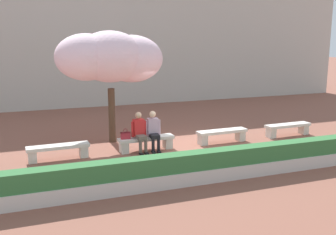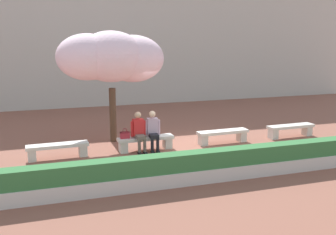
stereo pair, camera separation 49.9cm
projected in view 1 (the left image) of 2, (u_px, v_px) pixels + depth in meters
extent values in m
plane|color=brown|center=(185.00, 146.00, 13.36)|extent=(100.00, 100.00, 0.00)
cube|color=#B7B2A8|center=(112.00, 37.00, 22.53)|extent=(28.00, 4.00, 7.32)
cube|color=beige|center=(58.00, 147.00, 11.83)|extent=(1.86, 0.48, 0.10)
cube|color=beige|center=(32.00, 157.00, 11.60)|extent=(0.25, 0.35, 0.35)
cube|color=beige|center=(84.00, 151.00, 12.16)|extent=(0.25, 0.35, 0.35)
cube|color=beige|center=(146.00, 138.00, 12.80)|extent=(1.86, 0.48, 0.10)
cube|color=beige|center=(124.00, 148.00, 12.56)|extent=(0.25, 0.35, 0.35)
cube|color=beige|center=(168.00, 143.00, 13.12)|extent=(0.25, 0.35, 0.35)
cube|color=beige|center=(222.00, 131.00, 13.76)|extent=(1.86, 0.48, 0.10)
cube|color=beige|center=(203.00, 140.00, 13.52)|extent=(0.25, 0.35, 0.35)
cube|color=beige|center=(240.00, 136.00, 14.08)|extent=(0.25, 0.35, 0.35)
cube|color=beige|center=(288.00, 125.00, 14.72)|extent=(1.86, 0.48, 0.10)
cube|color=beige|center=(271.00, 133.00, 14.48)|extent=(0.25, 0.35, 0.35)
cube|color=beige|center=(303.00, 129.00, 15.04)|extent=(0.25, 0.35, 0.35)
cube|color=black|center=(141.00, 154.00, 12.38)|extent=(0.11, 0.23, 0.06)
cylinder|color=brown|center=(140.00, 147.00, 12.39)|extent=(0.10, 0.10, 0.42)
cube|color=black|center=(146.00, 153.00, 12.45)|extent=(0.11, 0.23, 0.06)
cylinder|color=brown|center=(146.00, 146.00, 12.46)|extent=(0.10, 0.10, 0.42)
cube|color=brown|center=(141.00, 137.00, 12.53)|extent=(0.30, 0.41, 0.12)
cube|color=red|center=(139.00, 127.00, 12.67)|extent=(0.35, 0.24, 0.54)
sphere|color=tan|center=(138.00, 115.00, 12.59)|extent=(0.21, 0.21, 0.21)
cylinder|color=red|center=(133.00, 129.00, 12.58)|extent=(0.09, 0.09, 0.50)
cylinder|color=red|center=(145.00, 128.00, 12.75)|extent=(0.09, 0.09, 0.50)
cube|color=black|center=(154.00, 152.00, 12.53)|extent=(0.12, 0.23, 0.06)
cylinder|color=black|center=(153.00, 146.00, 12.55)|extent=(0.10, 0.10, 0.42)
cube|color=black|center=(159.00, 152.00, 12.58)|extent=(0.12, 0.23, 0.06)
cylinder|color=black|center=(159.00, 145.00, 12.60)|extent=(0.10, 0.10, 0.42)
cube|color=black|center=(154.00, 136.00, 12.69)|extent=(0.31, 0.42, 0.12)
cube|color=#B293A8|center=(153.00, 126.00, 12.84)|extent=(0.36, 0.25, 0.54)
sphere|color=beige|center=(153.00, 114.00, 12.76)|extent=(0.21, 0.21, 0.21)
cylinder|color=#B293A8|center=(147.00, 128.00, 12.77)|extent=(0.09, 0.09, 0.50)
cylinder|color=#B293A8|center=(159.00, 127.00, 12.89)|extent=(0.09, 0.09, 0.50)
cube|color=#A3232D|center=(126.00, 136.00, 12.53)|extent=(0.30, 0.14, 0.22)
cube|color=maroon|center=(125.00, 133.00, 12.51)|extent=(0.30, 0.15, 0.04)
torus|color=maroon|center=(125.00, 131.00, 12.50)|extent=(0.14, 0.02, 0.14)
cylinder|color=#473323|center=(112.00, 115.00, 13.74)|extent=(0.24, 0.24, 1.90)
ellipsoid|color=#F4CCDB|center=(110.00, 57.00, 13.33)|extent=(2.32, 2.31, 1.74)
ellipsoid|color=#F4CCDB|center=(86.00, 57.00, 13.09)|extent=(2.09, 2.06, 1.57)
ellipsoid|color=#F4CCDB|center=(131.00, 59.00, 13.80)|extent=(2.20, 2.18, 1.65)
cube|color=beige|center=(233.00, 170.00, 10.38)|extent=(13.66, 0.50, 0.36)
cube|color=#336B38|center=(233.00, 156.00, 10.30)|extent=(13.56, 0.44, 0.44)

